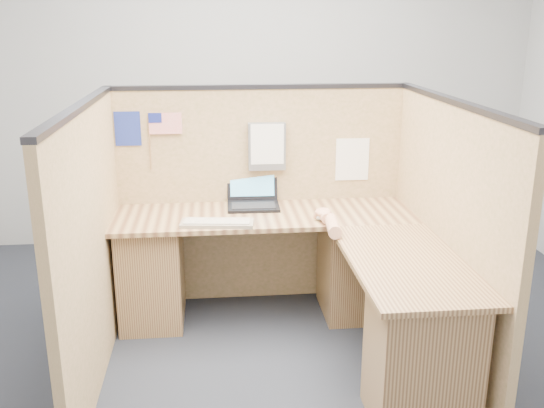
{
  "coord_description": "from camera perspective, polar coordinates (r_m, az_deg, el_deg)",
  "views": [
    {
      "loc": [
        -0.33,
        -3.07,
        1.94
      ],
      "look_at": [
        0.03,
        0.5,
        0.85
      ],
      "focal_mm": 40.0,
      "sensor_mm": 36.0,
      "label": 1
    }
  ],
  "objects": [
    {
      "name": "american_flag",
      "position": [
        4.1,
        -10.37,
        7.26
      ],
      "size": [
        0.22,
        0.01,
        0.38
      ],
      "color": "olive",
      "rests_on": "cubicle_partitions"
    },
    {
      "name": "l_desk",
      "position": [
        3.73,
        2.69,
        -7.6
      ],
      "size": [
        1.95,
        1.75,
        0.73
      ],
      "color": "brown",
      "rests_on": "floor"
    },
    {
      "name": "laptop",
      "position": [
        4.13,
        -1.84,
        0.76
      ],
      "size": [
        0.35,
        0.34,
        0.25
      ],
      "rotation": [
        0.0,
        0.0,
        -0.03
      ],
      "color": "black",
      "rests_on": "l_desk"
    },
    {
      "name": "cubicle_partitions",
      "position": [
        3.7,
        -0.36,
        -1.53
      ],
      "size": [
        2.06,
        1.83,
        1.53
      ],
      "color": "olive",
      "rests_on": "floor"
    },
    {
      "name": "wall_back",
      "position": [
        5.36,
        -2.25,
        11.13
      ],
      "size": [
        5.0,
        0.0,
        5.0
      ],
      "primitive_type": "plane",
      "rotation": [
        1.57,
        0.0,
        0.0
      ],
      "color": "#9FA2A4",
      "rests_on": "floor"
    },
    {
      "name": "floor",
      "position": [
        3.65,
        0.32,
        -15.21
      ],
      "size": [
        5.0,
        5.0,
        0.0
      ],
      "primitive_type": "plane",
      "color": "black",
      "rests_on": "ground"
    },
    {
      "name": "file_holder",
      "position": [
        4.11,
        -0.48,
        5.45
      ],
      "size": [
        0.25,
        0.05,
        0.32
      ],
      "color": "slate",
      "rests_on": "cubicle_partitions"
    },
    {
      "name": "blue_poster",
      "position": [
        4.13,
        -13.43,
        6.91
      ],
      "size": [
        0.17,
        0.01,
        0.23
      ],
      "primitive_type": "cube",
      "rotation": [
        0.0,
        0.0,
        -0.01
      ],
      "color": "navy",
      "rests_on": "cubicle_partitions"
    },
    {
      "name": "wall_front",
      "position": [
        1.04,
        14.21,
        -15.12
      ],
      "size": [
        5.0,
        0.0,
        5.0
      ],
      "primitive_type": "plane",
      "rotation": [
        -1.57,
        0.0,
        0.0
      ],
      "color": "#9FA2A4",
      "rests_on": "floor"
    },
    {
      "name": "hand_forearm",
      "position": [
        3.68,
        5.47,
        -1.67
      ],
      "size": [
        0.12,
        0.42,
        0.09
      ],
      "color": "tan",
      "rests_on": "l_desk"
    },
    {
      "name": "keyboard",
      "position": [
        3.74,
        -5.19,
        -1.78
      ],
      "size": [
        0.46,
        0.2,
        0.03
      ],
      "rotation": [
        0.0,
        0.0,
        -0.12
      ],
      "color": "gray",
      "rests_on": "l_desk"
    },
    {
      "name": "paper_right",
      "position": [
        4.26,
        7.57,
        4.18
      ],
      "size": [
        0.23,
        0.01,
        0.3
      ],
      "primitive_type": "cube",
      "rotation": [
        0.0,
        0.0,
        -0.0
      ],
      "color": "white",
      "rests_on": "cubicle_partitions"
    },
    {
      "name": "mouse",
      "position": [
        3.83,
        4.87,
        -1.19
      ],
      "size": [
        0.13,
        0.09,
        0.05
      ],
      "primitive_type": "ellipsoid",
      "rotation": [
        0.0,
        0.0,
        -0.19
      ],
      "color": "silver",
      "rests_on": "l_desk"
    },
    {
      "name": "paper_left",
      "position": [
        4.14,
        -0.3,
        5.21
      ],
      "size": [
        0.2,
        0.02,
        0.26
      ],
      "primitive_type": "cube",
      "rotation": [
        0.0,
        0.0,
        -0.06
      ],
      "color": "white",
      "rests_on": "cubicle_partitions"
    }
  ]
}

